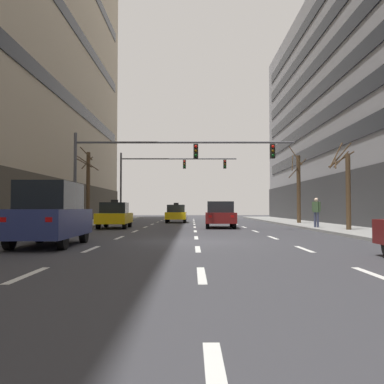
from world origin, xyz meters
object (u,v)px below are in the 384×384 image
car_driving_0 (220,215)px  pedestrian_0 (316,210)px  traffic_signal_1 (162,172)px  street_tree_0 (87,186)px  street_tree_1 (298,188)px  street_tree_2 (346,187)px  taxi_driving_2 (176,214)px  car_driving_1 (50,214)px  taxi_driving_3 (114,216)px  traffic_signal_0 (159,158)px

car_driving_0 → pedestrian_0: size_ratio=2.63×
traffic_signal_1 → street_tree_0: size_ratio=1.94×
car_driving_0 → street_tree_1: bearing=39.1°
street_tree_1 → pedestrian_0: size_ratio=3.42×
traffic_signal_1 → street_tree_2: (11.10, -17.84, -2.39)m
car_driving_0 → street_tree_1: street_tree_1 is taller
taxi_driving_2 → street_tree_2: (9.64, -14.81, 1.63)m
traffic_signal_1 → car_driving_1: bearing=-94.2°
taxi_driving_2 → car_driving_1: bearing=-98.4°
taxi_driving_2 → street_tree_0: bearing=-141.1°
pedestrian_0 → car_driving_0: bearing=157.1°
car_driving_0 → street_tree_1: (6.44, 5.23, 2.03)m
car_driving_0 → car_driving_1: size_ratio=1.02×
taxi_driving_2 → street_tree_1: bearing=-25.6°
taxi_driving_3 → street_tree_0: 6.33m
street_tree_0 → street_tree_1: street_tree_1 is taller
car_driving_1 → street_tree_0: (-3.14, 17.56, 1.90)m
taxi_driving_2 → street_tree_0: size_ratio=0.73×
taxi_driving_3 → traffic_signal_0: 5.07m
car_driving_0 → traffic_signal_1: 14.28m
car_driving_1 → street_tree_1: bearing=54.3°
traffic_signal_0 → pedestrian_0: size_ratio=7.41×
traffic_signal_1 → street_tree_2: size_ratio=2.35×
taxi_driving_2 → traffic_signal_1: 5.24m
car_driving_0 → car_driving_1: car_driving_1 is taller
street_tree_0 → street_tree_2: 18.78m
taxi_driving_3 → street_tree_2: size_ratio=0.92×
taxi_driving_2 → car_driving_0: bearing=-71.9°
street_tree_1 → street_tree_2: 10.19m
taxi_driving_2 → pedestrian_0: (8.77, -12.21, 0.38)m
taxi_driving_3 → pedestrian_0: (12.29, -1.82, 0.35)m
taxi_driving_3 → street_tree_0: street_tree_0 is taller
car_driving_1 → traffic_signal_1: size_ratio=0.40×
car_driving_0 → street_tree_0: (-9.75, 4.60, 2.13)m
traffic_signal_1 → street_tree_0: traffic_signal_1 is taller
street_tree_0 → pedestrian_0: street_tree_0 is taller
traffic_signal_0 → car_driving_0: bearing=36.8°
taxi_driving_3 → pedestrian_0: pedestrian_0 is taller
taxi_driving_2 → taxi_driving_3: (-3.51, -10.39, 0.03)m
car_driving_0 → street_tree_2: (6.42, -4.95, 1.57)m
car_driving_1 → street_tree_0: 17.94m
street_tree_2 → pedestrian_0: bearing=108.4°
street_tree_0 → car_driving_0: bearing=-25.3°
taxi_driving_2 → street_tree_1: street_tree_1 is taller
pedestrian_0 → car_driving_1: bearing=-138.9°
car_driving_1 → taxi_driving_3: 12.44m
traffic_signal_0 → car_driving_1: bearing=-105.9°
traffic_signal_0 → street_tree_2: 10.51m
car_driving_0 → taxi_driving_2: 10.38m
traffic_signal_0 → traffic_signal_1: 15.71m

